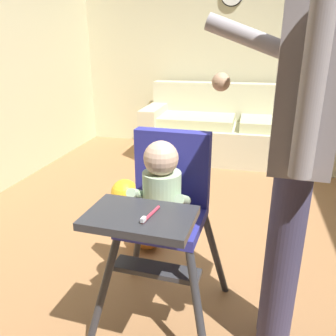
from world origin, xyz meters
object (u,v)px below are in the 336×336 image
adult_standing (295,151)px  toy_ball_second (125,193)px  couch (237,131)px  toy_ball (147,232)px  high_chair (164,200)px

adult_standing → toy_ball_second: (-1.16, 1.19, -0.82)m
couch → toy_ball_second: size_ratio=9.30×
toy_ball → toy_ball_second: bearing=123.1°
toy_ball_second → adult_standing: bearing=-45.7°
high_chair → adult_standing: size_ratio=0.57×
toy_ball → adult_standing: bearing=-38.0°
high_chair → adult_standing: 0.60m
high_chair → adult_standing: (0.52, -0.04, 0.28)m
couch → adult_standing: bearing=6.2°
adult_standing → toy_ball_second: adult_standing is taller
high_chair → toy_ball: 0.84m
high_chair → couch: bearing=178.3°
adult_standing → toy_ball_second: bearing=-42.2°
toy_ball_second → toy_ball: bearing=-56.9°
adult_standing → toy_ball: (-0.79, 0.62, -0.82)m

